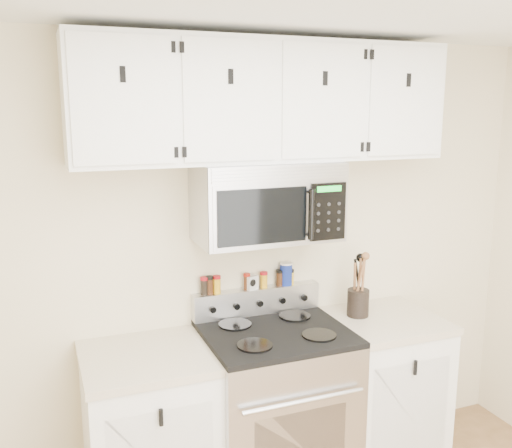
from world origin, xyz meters
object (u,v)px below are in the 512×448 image
(salt_canister, at_px, (286,274))
(range, at_px, (275,409))
(utensil_crock, at_px, (358,301))
(microwave, at_px, (267,201))

(salt_canister, bearing_deg, range, -123.14)
(utensil_crock, bearing_deg, range, -169.92)
(range, xyz_separation_m, salt_canister, (0.18, 0.28, 0.68))
(range, bearing_deg, utensil_crock, 10.08)
(microwave, bearing_deg, range, -90.23)
(range, distance_m, microwave, 1.15)
(microwave, height_order, salt_canister, microwave)
(microwave, distance_m, salt_canister, 0.52)
(salt_canister, bearing_deg, utensil_crock, -25.48)
(range, relative_size, microwave, 1.45)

